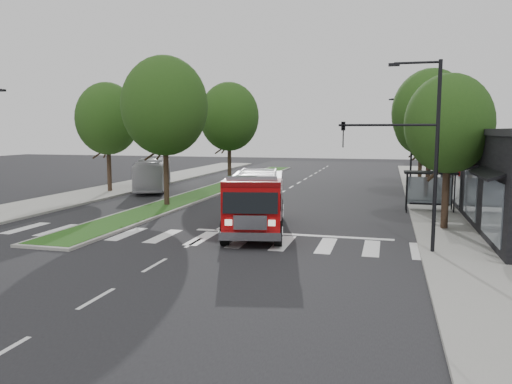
{
  "coord_description": "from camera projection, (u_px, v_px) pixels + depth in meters",
  "views": [
    {
      "loc": [
        8.59,
        -25.12,
        5.15
      ],
      "look_at": [
        1.57,
        1.33,
        1.8
      ],
      "focal_mm": 35.0,
      "sensor_mm": 36.0,
      "label": 1
    }
  ],
  "objects": [
    {
      "name": "ground",
      "position": [
        222.0,
        227.0,
        26.92
      ],
      "size": [
        140.0,
        140.0,
        0.0
      ],
      "primitive_type": "plane",
      "color": "black",
      "rests_on": "ground"
    },
    {
      "name": "sidewalk_right",
      "position": [
        447.0,
        207.0,
        33.32
      ],
      "size": [
        5.0,
        80.0,
        0.15
      ],
      "primitive_type": "cube",
      "color": "gray",
      "rests_on": "ground"
    },
    {
      "name": "sidewalk_left",
      "position": [
        91.0,
        194.0,
        40.19
      ],
      "size": [
        5.0,
        80.0,
        0.15
      ],
      "primitive_type": "cube",
      "color": "gray",
      "rests_on": "ground"
    },
    {
      "name": "median",
      "position": [
        223.0,
        187.0,
        45.7
      ],
      "size": [
        3.0,
        50.0,
        0.15
      ],
      "color": "gray",
      "rests_on": "ground"
    },
    {
      "name": "bus_shelter",
      "position": [
        430.0,
        180.0,
        31.63
      ],
      "size": [
        3.2,
        1.6,
        2.61
      ],
      "color": "black",
      "rests_on": "ground"
    },
    {
      "name": "tree_right_near",
      "position": [
        449.0,
        124.0,
        25.24
      ],
      "size": [
        4.4,
        4.4,
        8.05
      ],
      "color": "black",
      "rests_on": "ground"
    },
    {
      "name": "tree_right_mid",
      "position": [
        431.0,
        113.0,
        36.63
      ],
      "size": [
        5.6,
        5.6,
        9.72
      ],
      "color": "black",
      "rests_on": "ground"
    },
    {
      "name": "tree_right_far",
      "position": [
        422.0,
        124.0,
        46.31
      ],
      "size": [
        5.0,
        5.0,
        8.73
      ],
      "color": "black",
      "rests_on": "ground"
    },
    {
      "name": "tree_median_near",
      "position": [
        165.0,
        106.0,
        33.37
      ],
      "size": [
        5.8,
        5.8,
        10.16
      ],
      "color": "black",
      "rests_on": "ground"
    },
    {
      "name": "tree_median_far",
      "position": [
        229.0,
        117.0,
        46.84
      ],
      "size": [
        5.6,
        5.6,
        9.72
      ],
      "color": "black",
      "rests_on": "ground"
    },
    {
      "name": "tree_left_mid",
      "position": [
        107.0,
        119.0,
        41.24
      ],
      "size": [
        5.2,
        5.2,
        9.16
      ],
      "color": "black",
      "rests_on": "ground"
    },
    {
      "name": "streetlight_right_near",
      "position": [
        414.0,
        143.0,
        20.54
      ],
      "size": [
        4.08,
        0.22,
        8.0
      ],
      "color": "black",
      "rests_on": "ground"
    },
    {
      "name": "streetlight_right_far",
      "position": [
        410.0,
        139.0,
        42.93
      ],
      "size": [
        2.11,
        0.2,
        8.0
      ],
      "color": "black",
      "rests_on": "ground"
    },
    {
      "name": "fire_engine",
      "position": [
        256.0,
        202.0,
        25.84
      ],
      "size": [
        4.41,
        9.37,
        3.13
      ],
      "rotation": [
        0.0,
        0.0,
        0.2
      ],
      "color": "#680506",
      "rests_on": "ground"
    },
    {
      "name": "city_bus",
      "position": [
        153.0,
        174.0,
        43.81
      ],
      "size": [
        5.74,
        10.13,
        2.77
      ],
      "primitive_type": "imported",
      "rotation": [
        0.0,
        0.0,
        0.37
      ],
      "color": "#B4B3B8",
      "rests_on": "ground"
    }
  ]
}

